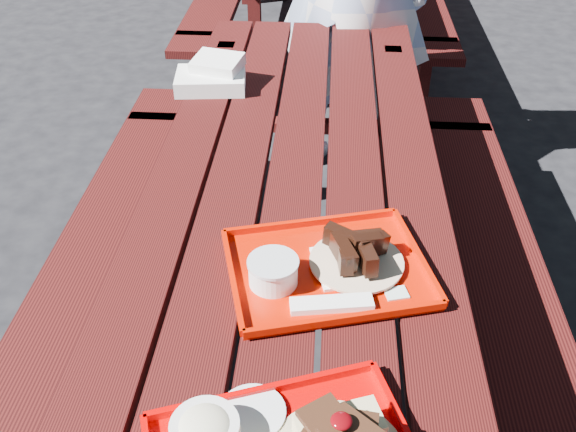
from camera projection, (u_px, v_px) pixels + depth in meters
The scene contains 4 objects.
ground at pixel (291, 399), 1.98m from camera, with size 60.00×60.00×0.00m, color black.
picnic_table_near at pixel (292, 262), 1.64m from camera, with size 1.41×2.40×0.75m.
far_tray at pixel (325, 268), 1.31m from camera, with size 0.47×0.41×0.07m.
white_cloth at pixel (213, 76), 2.01m from camera, with size 0.23×0.19×0.09m.
Camera 1 is at (0.07, -1.24, 1.64)m, focal length 40.00 mm.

